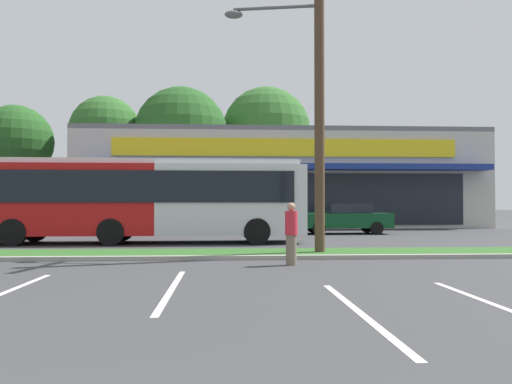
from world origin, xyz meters
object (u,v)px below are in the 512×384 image
Objects in this scene: pedestrian_near_bench at (291,234)px; city_bus at (142,198)px; car_0 at (345,218)px; utility_pole at (315,70)px; car_3 at (2,219)px.

city_bus is at bearing -66.61° from pedestrian_near_bench.
pedestrian_near_bench is at bearing 71.56° from car_0.
city_bus is 8.15× the size of pedestrian_near_bench.
pedestrian_near_bench is (-1.01, -2.31, -4.76)m from utility_pole.
utility_pole is 17.94m from car_3.
city_bus is 9.39m from car_3.
pedestrian_near_bench is (-4.47, -13.41, -0.01)m from car_0.
car_3 is at bearing 141.49° from utility_pole.
car_0 reaches higher than car_3.
utility_pole reaches higher than pedestrian_near_bench.
city_bus is 3.10× the size of car_3.
utility_pole is 0.81× the size of city_bus.
car_3 is (-7.60, 5.44, -0.98)m from city_bus.
utility_pole is 2.51× the size of car_3.
city_bus reaches higher than car_0.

